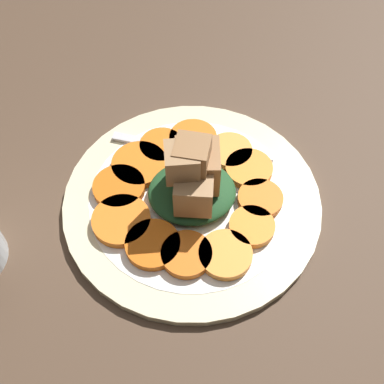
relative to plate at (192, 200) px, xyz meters
The scene contains 16 objects.
table_slab 1.52cm from the plate, ahead, with size 120.00×120.00×2.00cm, color #4C3828.
plate is the anchor object (origin of this frame).
carrot_slice_0 7.53cm from the plate, 141.87° to the left, with size 4.84×4.84×0.91cm, color orange.
carrot_slice_1 7.53cm from the plate, behind, with size 4.94×4.94×0.91cm, color orange.
carrot_slice_2 7.51cm from the plate, 156.17° to the right, with size 5.40×5.40×0.91cm, color orange.
carrot_slice_3 7.71cm from the plate, 130.85° to the right, with size 5.19×5.19×0.91cm, color #F99539.
carrot_slice_4 8.20cm from the plate, 96.20° to the right, with size 5.69×5.69×0.91cm, color orange.
carrot_slice_5 7.93cm from the plate, 68.18° to the right, with size 5.16×5.16×0.91cm, color orange.
carrot_slice_6 7.46cm from the plate, 40.45° to the right, with size 6.36×6.36×0.91cm, color orange.
carrot_slice_7 8.23cm from the plate, 12.69° to the right, with size 5.80×5.80×0.91cm, color #D56013.
carrot_slice_8 8.24cm from the plate, 18.41° to the left, with size 6.25×6.25×0.91cm, color orange.
carrot_slice_9 7.43cm from the plate, 51.55° to the left, with size 5.70×5.70×0.91cm, color #D45F12.
carrot_slice_10 7.40cm from the plate, 80.27° to the left, with size 5.23×5.23×0.91cm, color orange.
carrot_slice_11 8.13cm from the plate, 109.33° to the left, with size 5.48×5.48×0.91cm, color orange.
center_pile 4.01cm from the plate, 108.06° to the left, with size 9.59×8.64×8.88cm.
fork 6.40cm from the plate, 98.45° to the right, with size 18.77×8.12×0.40cm.
Camera 1 is at (2.81, 29.84, 46.87)cm, focal length 45.00 mm.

